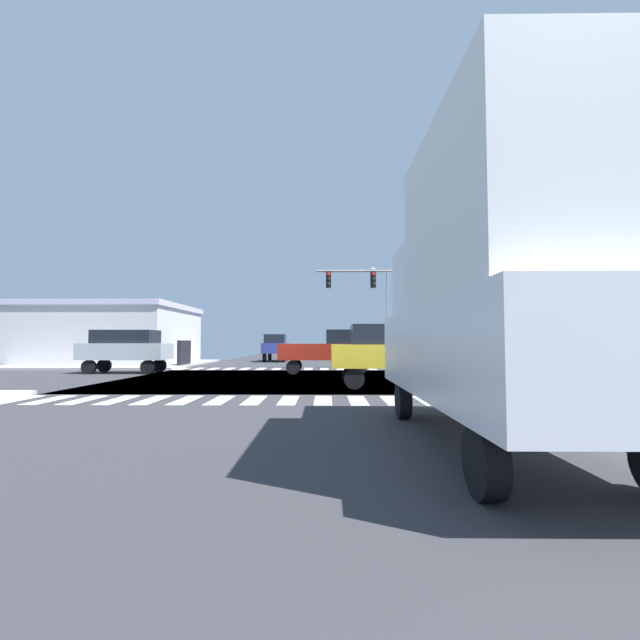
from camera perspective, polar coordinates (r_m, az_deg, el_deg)
ground at (r=20.07m, az=-5.97°, el=-7.82°), size 90.00×90.00×0.05m
sidewalk_corner_ne at (r=33.64m, az=19.33°, el=-5.53°), size 12.00×12.00×0.14m
sidewalk_corner_nw at (r=35.39m, az=-25.04°, el=-5.28°), size 12.00×12.00×0.14m
crosswalk_near at (r=12.93m, az=-10.92°, el=-10.38°), size 13.50×2.00×0.01m
crosswalk_far at (r=27.33m, az=-4.70°, el=-6.46°), size 13.50×2.00×0.01m
traffic_signal_mast at (r=27.10m, az=7.89°, el=3.74°), size 6.59×0.55×6.53m
street_lamp at (r=40.75m, az=8.61°, el=1.99°), size 1.78×0.32×8.72m
bank_building at (r=38.38m, az=-28.68°, el=-1.66°), size 17.06×10.33×4.58m
suv_farside_1 at (r=25.78m, az=-24.34°, el=-3.33°), size 4.60×1.96×2.34m
pickup_crossing_1 at (r=16.57m, az=9.73°, el=-4.27°), size 5.10×2.00×2.35m
pickup_leading_2 at (r=23.36m, az=1.27°, el=-3.91°), size 5.10×2.00×2.35m
pickup_middle_4 at (r=37.90m, az=-5.83°, el=-3.52°), size 2.00×5.10×2.35m
box_truck_outer_1 at (r=7.50m, az=21.74°, el=3.96°), size 2.40×7.20×4.85m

